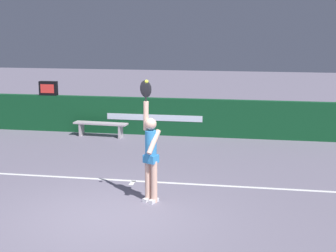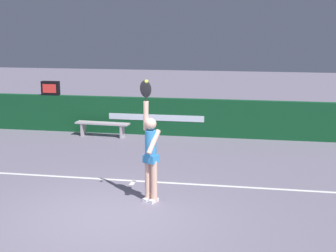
{
  "view_description": "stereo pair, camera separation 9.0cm",
  "coord_description": "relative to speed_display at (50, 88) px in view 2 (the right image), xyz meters",
  "views": [
    {
      "loc": [
        2.61,
        -8.26,
        3.52
      ],
      "look_at": [
        0.97,
        1.22,
        1.52
      ],
      "focal_mm": 51.98,
      "sensor_mm": 36.0,
      "label": 1
    },
    {
      "loc": [
        2.7,
        -8.24,
        3.52
      ],
      "look_at": [
        0.97,
        1.22,
        1.52
      ],
      "focal_mm": 51.98,
      "sensor_mm": 36.0,
      "label": 2
    }
  ],
  "objects": [
    {
      "name": "speed_display",
      "position": [
        0.0,
        0.0,
        0.0
      ],
      "size": [
        0.61,
        0.2,
        0.47
      ],
      "color": "black",
      "rests_on": "back_wall"
    },
    {
      "name": "tennis_ball",
      "position": [
        4.74,
        -6.26,
        1.03
      ],
      "size": [
        0.07,
        0.07,
        0.07
      ],
      "color": "#D1DD35"
    },
    {
      "name": "courtside_bench_near",
      "position": [
        1.98,
        -0.6,
        -1.09
      ],
      "size": [
        1.78,
        0.48,
        0.46
      ],
      "color": "#B9ABB3",
      "rests_on": "ground"
    },
    {
      "name": "court_lines",
      "position": [
        4.11,
        -7.56,
        -1.45
      ],
      "size": [
        11.35,
        5.57,
        0.0
      ],
      "color": "white",
      "rests_on": "ground"
    },
    {
      "name": "ground_plane",
      "position": [
        4.11,
        -7.01,
        -1.45
      ],
      "size": [
        60.0,
        60.0,
        0.0
      ],
      "primitive_type": "plane",
      "color": "slate"
    },
    {
      "name": "back_wall",
      "position": [
        4.11,
        0.0,
        -0.84
      ],
      "size": [
        16.39,
        0.23,
        1.21
      ],
      "color": "#0F4422",
      "rests_on": "ground"
    },
    {
      "name": "tennis_player",
      "position": [
        4.78,
        -6.08,
        -0.42
      ],
      "size": [
        0.45,
        0.46,
        2.48
      ],
      "color": "beige",
      "rests_on": "ground"
    }
  ]
}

